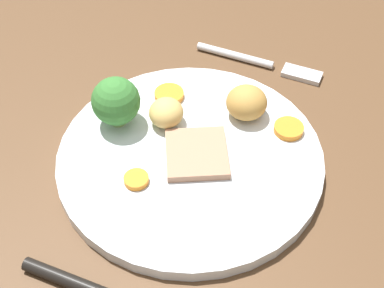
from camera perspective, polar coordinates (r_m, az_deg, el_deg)
name	(u,v)px	position (r cm, az deg, el deg)	size (l,w,h in cm)	color
dining_table	(215,182)	(57.56, 2.33, -3.88)	(120.00, 84.00, 3.60)	brown
dinner_plate	(192,155)	(56.51, 0.00, -1.16)	(26.29, 26.29, 1.40)	white
meat_slice_main	(197,153)	(55.23, 0.48, -0.95)	(6.33, 5.97, 0.80)	tan
roast_potato_left	(247,103)	(58.57, 5.52, 4.18)	(4.25, 4.16, 3.44)	#BC8C42
roast_potato_right	(166,113)	(57.75, -2.61, 3.17)	(3.54, 3.64, 2.81)	#D8B260
carrot_coin_front	(136,180)	(53.52, -5.63, -3.58)	(2.38, 2.38, 0.59)	orange
carrot_coin_back	(289,129)	(58.42, 9.71, 1.53)	(3.03, 3.03, 0.66)	orange
carrot_coin_side	(169,95)	(61.28, -2.32, 4.99)	(3.17, 3.17, 0.64)	orange
broccoli_floret	(116,102)	(57.21, -7.67, 4.26)	(4.94, 4.94, 5.43)	#8CB766
fork	(262,63)	(67.82, 7.06, 8.09)	(2.13, 15.29, 0.90)	silver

